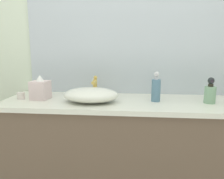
# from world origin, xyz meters

# --- Properties ---
(bathroom_wall_rear) EXTENTS (6.00, 0.06, 2.60)m
(bathroom_wall_rear) POSITION_xyz_m (0.00, 0.73, 1.30)
(bathroom_wall_rear) COLOR silver
(bathroom_wall_rear) RESTS_ON ground
(vanity_counter) EXTENTS (1.78, 0.51, 0.89)m
(vanity_counter) POSITION_xyz_m (0.05, 0.44, 0.45)
(vanity_counter) COLOR brown
(vanity_counter) RESTS_ON ground
(wall_mirror_panel) EXTENTS (1.63, 0.01, 0.96)m
(wall_mirror_panel) POSITION_xyz_m (0.05, 0.69, 1.37)
(wall_mirror_panel) COLOR #B2BCC6
(wall_mirror_panel) RESTS_ON vanity_counter
(sink_basin) EXTENTS (0.37, 0.26, 0.10)m
(sink_basin) POSITION_xyz_m (-0.22, 0.38, 0.94)
(sink_basin) COLOR silver
(sink_basin) RESTS_ON vanity_counter
(faucet) EXTENTS (0.03, 0.11, 0.15)m
(faucet) POSITION_xyz_m (-0.22, 0.53, 0.97)
(faucet) COLOR gold
(faucet) RESTS_ON vanity_counter
(soap_dispenser) EXTENTS (0.07, 0.07, 0.17)m
(soap_dispenser) POSITION_xyz_m (0.56, 0.42, 0.96)
(soap_dispenser) COLOR #7BA582
(soap_dispenser) RESTS_ON vanity_counter
(perfume_bottle) EXTENTS (0.06, 0.06, 0.20)m
(perfume_bottle) POSITION_xyz_m (0.21, 0.44, 0.97)
(perfume_bottle) COLOR slate
(perfume_bottle) RESTS_ON vanity_counter
(tissue_box) EXTENTS (0.13, 0.13, 0.17)m
(tissue_box) POSITION_xyz_m (-0.59, 0.43, 0.96)
(tissue_box) COLOR beige
(tissue_box) RESTS_ON vanity_counter
(candle_jar) EXTENTS (0.05, 0.05, 0.05)m
(candle_jar) POSITION_xyz_m (-0.73, 0.42, 0.91)
(candle_jar) COLOR silver
(candle_jar) RESTS_ON vanity_counter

